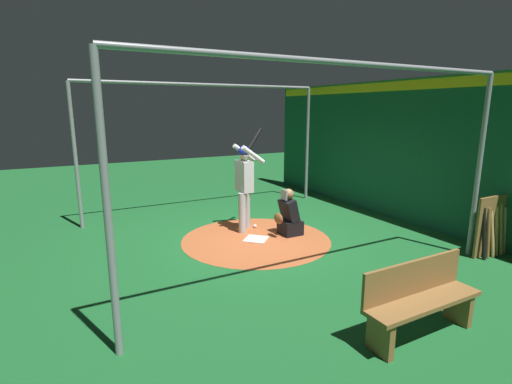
% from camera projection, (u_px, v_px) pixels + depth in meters
% --- Properties ---
extents(ground_plane, '(25.16, 25.16, 0.00)m').
position_uv_depth(ground_plane, '(256.00, 240.00, 7.40)').
color(ground_plane, '#195B28').
extents(dirt_circle, '(2.89, 2.89, 0.01)m').
position_uv_depth(dirt_circle, '(256.00, 239.00, 7.40)').
color(dirt_circle, '#AD562D').
rests_on(dirt_circle, ground).
extents(home_plate, '(0.59, 0.59, 0.01)m').
position_uv_depth(home_plate, '(256.00, 239.00, 7.39)').
color(home_plate, white).
rests_on(home_plate, dirt_circle).
extents(batter, '(0.68, 0.49, 2.11)m').
position_uv_depth(batter, '(245.00, 180.00, 7.76)').
color(batter, '#BCBCC0').
rests_on(batter, ground).
extents(catcher, '(0.58, 0.40, 0.95)m').
position_uv_depth(catcher, '(289.00, 217.00, 7.61)').
color(catcher, black).
rests_on(catcher, ground).
extents(back_wall, '(0.23, 9.16, 3.14)m').
position_uv_depth(back_wall, '(395.00, 149.00, 8.74)').
color(back_wall, '#145133').
rests_on(back_wall, ground).
extents(cage_frame, '(5.92, 4.94, 3.08)m').
position_uv_depth(cage_frame, '(256.00, 127.00, 6.93)').
color(cage_frame, gray).
rests_on(cage_frame, ground).
extents(bat_rack, '(1.18, 0.19, 1.05)m').
position_uv_depth(bat_rack, '(498.00, 226.00, 6.60)').
color(bat_rack, olive).
rests_on(bat_rack, ground).
extents(bench, '(1.51, 0.36, 0.85)m').
position_uv_depth(bench, '(420.00, 299.00, 4.20)').
color(bench, olive).
rests_on(bench, ground).
extents(baseball_0, '(0.07, 0.07, 0.07)m').
position_uv_depth(baseball_0, '(255.00, 226.00, 8.10)').
color(baseball_0, white).
rests_on(baseball_0, dirt_circle).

